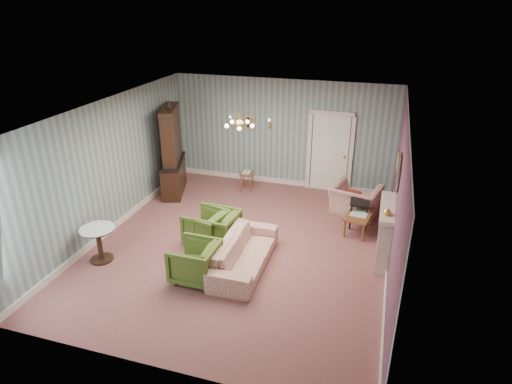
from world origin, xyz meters
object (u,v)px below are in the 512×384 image
(coffee_table, at_px, (359,222))
(pedestal_table, at_px, (100,244))
(olive_chair_b, at_px, (217,226))
(fireplace, at_px, (385,232))
(olive_chair_a, at_px, (195,260))
(wingback_chair, at_px, (356,195))
(side_table_black, at_px, (359,214))
(dresser, at_px, (172,149))
(sofa_chintz, at_px, (244,248))
(olive_chair_c, at_px, (206,225))

(coffee_table, distance_m, pedestal_table, 5.50)
(olive_chair_b, height_order, fireplace, fireplace)
(coffee_table, bearing_deg, olive_chair_a, -135.28)
(olive_chair_b, relative_size, coffee_table, 0.91)
(wingback_chair, height_order, side_table_black, wingback_chair)
(olive_chair_a, height_order, wingback_chair, wingback_chair)
(dresser, bearing_deg, olive_chair_a, -76.96)
(wingback_chair, xyz_separation_m, coffee_table, (0.17, -0.89, -0.25))
(olive_chair_b, xyz_separation_m, side_table_black, (2.79, 1.62, -0.09))
(dresser, height_order, side_table_black, dresser)
(wingback_chair, relative_size, pedestal_table, 1.51)
(wingback_chair, xyz_separation_m, pedestal_table, (-4.63, -3.56, -0.12))
(sofa_chintz, xyz_separation_m, pedestal_table, (-2.81, -0.61, -0.05))
(sofa_chintz, bearing_deg, wingback_chair, -32.52)
(wingback_chair, bearing_deg, pedestal_table, 51.85)
(dresser, xyz_separation_m, coffee_table, (4.91, -0.77, -0.99))
(olive_chair_c, height_order, wingback_chair, wingback_chair)
(olive_chair_c, bearing_deg, dresser, -127.19)
(sofa_chintz, xyz_separation_m, wingback_chair, (1.83, 2.95, 0.07))
(olive_chair_a, distance_m, olive_chair_b, 1.31)
(olive_chair_a, bearing_deg, olive_chair_b, -175.79)
(wingback_chair, bearing_deg, olive_chair_b, 55.25)
(fireplace, relative_size, coffee_table, 1.54)
(fireplace, bearing_deg, coffee_table, 120.45)
(dresser, bearing_deg, pedestal_table, -107.09)
(fireplace, distance_m, coffee_table, 1.15)
(olive_chair_b, distance_m, dresser, 3.13)
(olive_chair_c, height_order, sofa_chintz, sofa_chintz)
(olive_chair_b, relative_size, olive_chair_c, 1.03)
(olive_chair_a, bearing_deg, dresser, -147.21)
(coffee_table, relative_size, pedestal_table, 1.25)
(olive_chair_b, height_order, olive_chair_c, olive_chair_b)
(fireplace, bearing_deg, wingback_chair, 111.62)
(fireplace, bearing_deg, olive_chair_a, -151.76)
(coffee_table, bearing_deg, dresser, 171.04)
(sofa_chintz, height_order, wingback_chair, wingback_chair)
(sofa_chintz, relative_size, coffee_table, 2.33)
(olive_chair_b, distance_m, sofa_chintz, 1.05)
(olive_chair_a, xyz_separation_m, side_table_black, (2.71, 2.93, -0.09))
(olive_chair_b, distance_m, fireplace, 3.41)
(pedestal_table, bearing_deg, olive_chair_a, -0.99)
(olive_chair_b, bearing_deg, coffee_table, 122.36)
(olive_chair_a, height_order, olive_chair_b, olive_chair_a)
(olive_chair_b, xyz_separation_m, olive_chair_c, (-0.26, 0.00, -0.01))
(fireplace, bearing_deg, side_table_black, 116.72)
(coffee_table, bearing_deg, pedestal_table, -150.87)
(olive_chair_a, distance_m, coffee_table, 3.86)
(sofa_chintz, height_order, dresser, dresser)
(sofa_chintz, bearing_deg, coffee_table, -44.82)
(wingback_chair, height_order, dresser, dresser)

